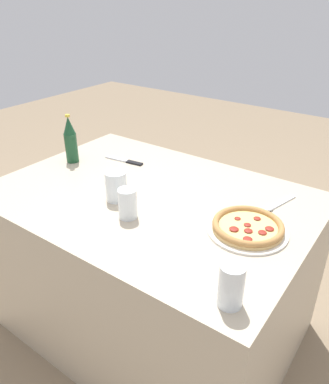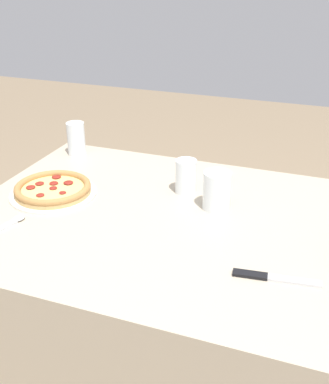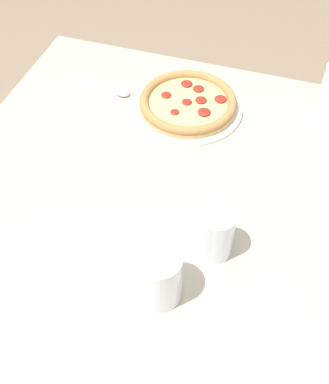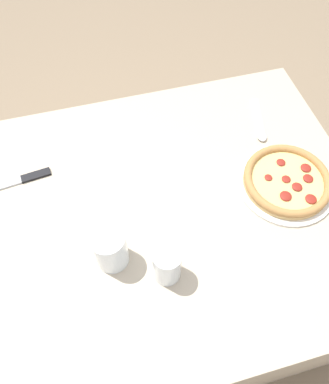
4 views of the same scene
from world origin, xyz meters
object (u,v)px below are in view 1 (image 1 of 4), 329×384
at_px(beer_bottle, 70,140).
at_px(spoon, 276,205).
at_px(glass_water, 231,287).
at_px(knife, 125,161).
at_px(pizza_salami, 248,227).
at_px(glass_mango_juice, 116,187).
at_px(glass_cola, 128,204).

bearing_deg(beer_bottle, spoon, 9.65).
xyz_separation_m(glass_water, spoon, (-0.09, 0.56, -0.05)).
relative_size(knife, spoon, 1.14).
bearing_deg(spoon, pizza_salami, -94.04).
relative_size(glass_mango_juice, knife, 0.57).
xyz_separation_m(glass_cola, knife, (-0.34, 0.37, -0.05)).
distance_m(glass_cola, knife, 0.51).
xyz_separation_m(glass_mango_juice, beer_bottle, (-0.42, 0.15, 0.05)).
bearing_deg(knife, spoon, 1.28).
height_order(beer_bottle, spoon, beer_bottle).
bearing_deg(glass_mango_juice, knife, 125.94).
height_order(pizza_salami, beer_bottle, beer_bottle).
height_order(glass_cola, glass_mango_juice, glass_mango_juice).
height_order(pizza_salami, knife, pizza_salami).
xyz_separation_m(pizza_salami, glass_mango_juice, (-0.51, -0.09, 0.04)).
xyz_separation_m(beer_bottle, knife, (0.21, 0.15, -0.11)).
distance_m(beer_bottle, knife, 0.27).
height_order(glass_water, knife, glass_water).
relative_size(beer_bottle, spoon, 1.26).
distance_m(glass_water, beer_bottle, 1.12).
xyz_separation_m(beer_bottle, spoon, (0.95, 0.16, -0.10)).
relative_size(glass_mango_juice, spoon, 0.65).
relative_size(glass_water, beer_bottle, 0.55).
bearing_deg(glass_cola, glass_mango_juice, 148.88).
relative_size(beer_bottle, knife, 1.11).
bearing_deg(beer_bottle, glass_mango_juice, -19.93).
xyz_separation_m(glass_cola, beer_bottle, (-0.55, 0.23, 0.06)).
height_order(glass_mango_juice, spoon, glass_mango_juice).
relative_size(pizza_salami, spoon, 1.50).
height_order(glass_water, spoon, glass_water).
relative_size(pizza_salami, beer_bottle, 1.19).
height_order(glass_cola, knife, glass_cola).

